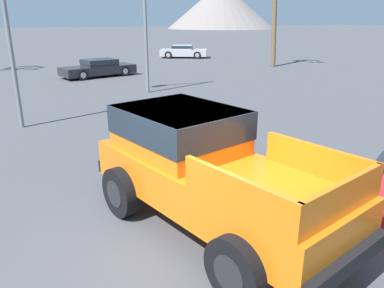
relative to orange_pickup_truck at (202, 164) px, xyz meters
The scene contains 5 objects.
ground_plane 1.30m from the orange_pickup_truck, 117.02° to the right, with size 320.00×320.00×0.00m, color #4C4C51.
orange_pickup_truck is the anchor object (origin of this frame).
parked_car_silver 29.79m from the orange_pickup_truck, 69.12° to the left, with size 4.65×3.60×1.16m.
parked_car_dark 18.94m from the orange_pickup_truck, 86.04° to the left, with size 4.89×2.97×1.08m.
traffic_light_crosswalk 12.99m from the orange_pickup_truck, 83.20° to the left, with size 3.24×0.38×6.12m.
Camera 1 is at (-2.23, -4.97, 3.55)m, focal length 35.00 mm.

